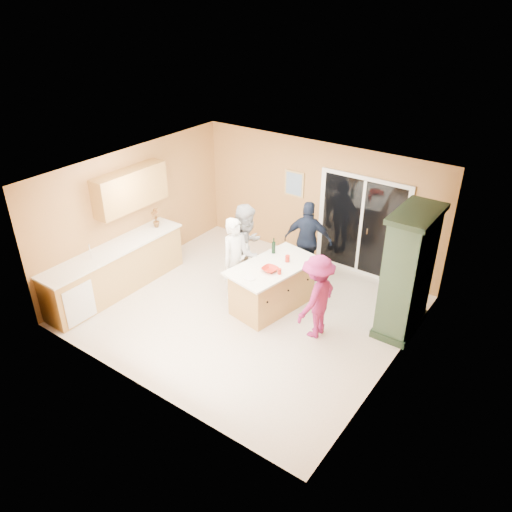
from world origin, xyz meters
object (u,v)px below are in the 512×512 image
Objects in this scene: green_hutch at (408,274)px; woman_grey at (247,249)px; woman_navy at (308,240)px; kitchen_island at (272,287)px; woman_white at (236,260)px; woman_magenta at (317,297)px.

woman_grey is at bearing -169.17° from green_hutch.
green_hutch is 2.29m from woman_navy.
kitchen_island is 2.40m from green_hutch.
woman_grey is at bearing 38.35° from woman_navy.
kitchen_island is 1.01× the size of woman_grey.
woman_navy is at bearing 101.96° from kitchen_island.
green_hutch is at bearing 29.99° from kitchen_island.
woman_grey is at bearing 11.67° from woman_white.
green_hutch is 1.56m from woman_magenta.
woman_white is 0.37m from woman_grey.
woman_grey is at bearing 173.30° from kitchen_island.
green_hutch is 1.24× the size of woman_grey.
woman_magenta is at bearing -3.25° from kitchen_island.
kitchen_island is 1.10× the size of woman_white.
woman_navy is (0.69, 1.10, -0.08)m from woman_grey.
woman_magenta is at bearing -82.38° from woman_white.
woman_magenta is (1.79, -0.12, -0.07)m from woman_white.
woman_white is at bearing 172.17° from woman_grey.
woman_magenta is (-1.12, -1.03, -0.33)m from green_hutch.
kitchen_island is at bearing -67.89° from woman_white.
kitchen_island is at bearing -115.14° from woman_grey.
woman_grey is 1.30m from woman_navy.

